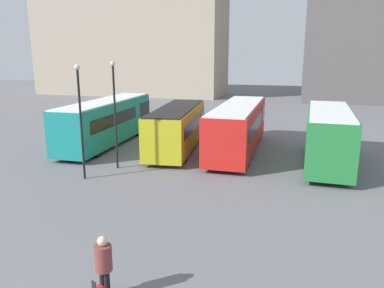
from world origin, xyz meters
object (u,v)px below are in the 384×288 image
Objects in this scene: bus_2 at (238,126)px; bus_3 at (328,135)px; lamp_post_0 at (115,107)px; bus_0 at (107,120)px; lamp_post_1 at (80,114)px; traveler at (104,262)px; bus_1 at (177,127)px.

bus_3 is (5.70, -1.69, 0.05)m from bus_2.
bus_3 reaches higher than bus_2.
bus_2 is 5.94m from bus_3.
bus_0 is at bearing 122.93° from lamp_post_0.
lamp_post_0 is 1.02× the size of lamp_post_1.
traveler is 0.30× the size of lamp_post_1.
traveler is (-0.93, -17.00, -0.68)m from bus_2.
lamp_post_0 is (-2.01, -5.18, 1.97)m from bus_1.
bus_3 is 5.04× the size of traveler.
bus_3 is at bearing -106.80° from bus_2.
lamp_post_1 reaches higher than bus_0.
bus_2 is at bearing -85.93° from bus_1.
bus_3 reaches higher than bus_0.
bus_0 is 6.21× the size of traveler.
lamp_post_1 is (-2.83, -7.41, 1.90)m from bus_1.
bus_0 is 1.83× the size of lamp_post_0.
lamp_post_1 is (2.70, -7.67, 1.75)m from bus_0.
lamp_post_0 is at bearing 152.54° from bus_1.
lamp_post_0 reaches higher than bus_0.
bus_1 is at bearing 31.21° from traveler.
traveler is at bearing 158.31° from bus_3.
lamp_post_0 is (-6.16, -5.94, 1.84)m from bus_2.
bus_0 is 1.87× the size of lamp_post_1.
lamp_post_1 reaches higher than bus_1.
lamp_post_0 is (-11.86, -4.25, 1.79)m from bus_3.
lamp_post_1 is (-12.69, -6.47, 1.72)m from bus_3.
bus_2 is at bearing 49.44° from lamp_post_1.
bus_3 is 16.70m from traveler.
bus_3 is (15.39, -1.19, 0.03)m from bus_0.
bus_3 is 12.73m from lamp_post_0.
bus_1 is 0.86× the size of bus_2.
bus_1 is at bearing 68.80° from lamp_post_0.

